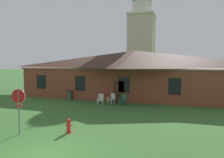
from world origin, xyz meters
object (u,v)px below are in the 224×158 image
object	(u,v)px
lawn_chair_by_porch	(101,99)
lawn_chair_near_door	(112,98)
lawn_chair_left_end	(123,99)
fire_hydrant	(68,126)
trash_bin	(69,95)
stop_sign	(19,102)

from	to	relation	value
lawn_chair_by_porch	lawn_chair_near_door	size ratio (longest dim) A/B	1.00
lawn_chair_left_end	fire_hydrant	world-z (taller)	lawn_chair_left_end
lawn_chair_near_door	trash_bin	world-z (taller)	trash_bin
fire_hydrant	stop_sign	bearing A→B (deg)	-156.44
fire_hydrant	trash_bin	world-z (taller)	trash_bin
trash_bin	lawn_chair_by_porch	bearing A→B (deg)	-15.79
trash_bin	lawn_chair_near_door	bearing A→B (deg)	-5.87
lawn_chair_by_porch	trash_bin	bearing A→B (deg)	164.21
fire_hydrant	trash_bin	distance (m)	10.99
lawn_chair_by_porch	stop_sign	bearing A→B (deg)	-96.51
stop_sign	fire_hydrant	bearing A→B (deg)	23.56
stop_sign	lawn_chair_left_end	size ratio (longest dim) A/B	2.61
lawn_chair_by_porch	fire_hydrant	xyz separation A→B (m)	(1.35, -8.49, -0.12)
lawn_chair_near_door	stop_sign	bearing A→B (deg)	-101.22
lawn_chair_left_end	stop_sign	bearing A→B (deg)	-108.14
lawn_chair_by_porch	trash_bin	distance (m)	4.13
fire_hydrant	lawn_chair_near_door	bearing A→B (deg)	92.62
stop_sign	lawn_chair_by_porch	world-z (taller)	stop_sign
stop_sign	lawn_chair_near_door	bearing A→B (deg)	78.78
stop_sign	lawn_chair_left_end	bearing A→B (deg)	71.86
trash_bin	fire_hydrant	bearing A→B (deg)	-61.06
lawn_chair_left_end	fire_hydrant	xyz separation A→B (m)	(-0.77, -8.74, -0.12)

